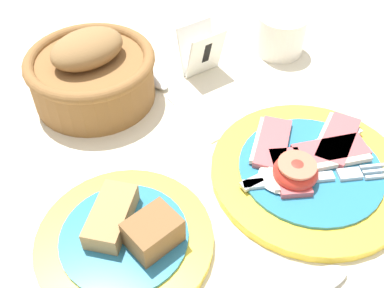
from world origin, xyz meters
The scene contains 7 objects.
ground_plane centered at (0.00, 0.00, 0.00)m, with size 3.00×3.00×0.00m, color beige.
breakfast_plate centered at (0.07, -0.01, 0.01)m, with size 0.24×0.24×0.04m.
bread_plate centered at (-0.16, -0.01, 0.01)m, with size 0.19×0.19×0.05m.
sugar_cup centered at (0.18, 0.24, 0.03)m, with size 0.08×0.08×0.06m.
bread_basket centered at (-0.12, 0.24, 0.04)m, with size 0.18×0.18×0.10m.
number_card centered at (0.04, 0.23, 0.04)m, with size 0.07×0.06×0.07m.
teaspoon_near_cup centered at (-0.03, 0.21, 0.01)m, with size 0.05×0.19×0.01m.
Camera 1 is at (-0.20, -0.28, 0.42)m, focal length 42.00 mm.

